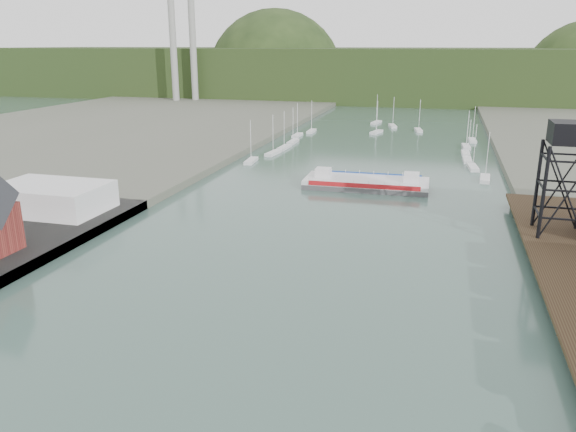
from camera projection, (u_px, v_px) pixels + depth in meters
The scene contains 6 objects.
white_shed at pixel (51, 198), 93.19m from camera, with size 18.00×12.00×4.50m, color silver.
lift_tower at pixel (571, 140), 76.99m from camera, with size 6.50×6.50×16.00m.
marina_sailboats at pixel (379, 143), 164.50m from camera, with size 57.71×92.65×0.90m.
smokestacks at pixel (183, 40), 269.41m from camera, with size 11.20×8.20×60.00m.
distant_hills at pixel (406, 77), 312.65m from camera, with size 500.00×120.00×80.00m.
chain_ferry at pixel (366, 183), 114.99m from camera, with size 25.24×10.75×3.60m.
Camera 1 is at (17.95, -26.23, 28.32)m, focal length 35.00 mm.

